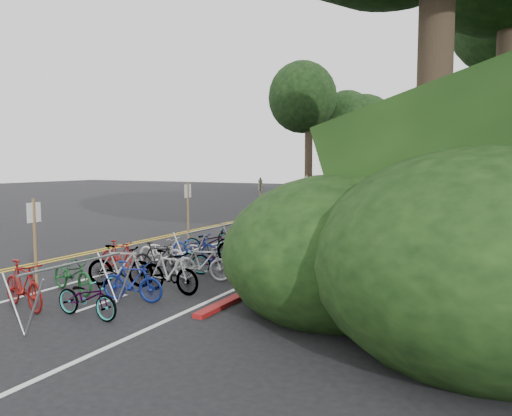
{
  "coord_description": "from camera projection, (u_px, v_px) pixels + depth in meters",
  "views": [
    {
      "loc": [
        11.33,
        -10.3,
        3.19
      ],
      "look_at": [
        1.78,
        8.26,
        1.3
      ],
      "focal_mm": 35.0,
      "sensor_mm": 36.0,
      "label": 1
    }
  ],
  "objects": [
    {
      "name": "bike_rack_front",
      "position": [
        75.0,
        278.0,
        10.21
      ],
      "size": [
        1.14,
        2.62,
        1.16
      ],
      "color": "#999DA5",
      "rests_on": "ground"
    },
    {
      "name": "bike_valet",
      "position": [
        175.0,
        258.0,
        14.22
      ],
      "size": [
        3.29,
        10.37,
        1.08
      ],
      "color": "maroon",
      "rests_on": "ground"
    },
    {
      "name": "road_markings",
      "position": [
        252.0,
        231.0,
        23.23
      ],
      "size": [
        7.47,
        80.0,
        0.01
      ],
      "color": "gold",
      "rests_on": "ground"
    },
    {
      "name": "red_curb",
      "position": [
        371.0,
        232.0,
        22.6
      ],
      "size": [
        0.25,
        28.0,
        0.1
      ],
      "primitive_type": "cube",
      "color": "maroon",
      "rests_on": "ground"
    },
    {
      "name": "bike_racks_rest",
      "position": [
        322.0,
        210.0,
        24.64
      ],
      "size": [
        1.14,
        23.0,
        1.17
      ],
      "color": "#999DA5",
      "rests_on": "ground"
    },
    {
      "name": "signpost_near",
      "position": [
        35.0,
        237.0,
        12.55
      ],
      "size": [
        0.08,
        0.4,
        2.3
      ],
      "color": "brown",
      "rests_on": "ground"
    },
    {
      "name": "signposts_rest",
      "position": [
        286.0,
        196.0,
        26.57
      ],
      "size": [
        0.08,
        18.4,
        2.5
      ],
      "color": "brown",
      "rests_on": "ground"
    },
    {
      "name": "ground",
      "position": [
        73.0,
        272.0,
        14.57
      ],
      "size": [
        120.0,
        120.0,
        0.0
      ],
      "primitive_type": "plane",
      "color": "black",
      "rests_on": "ground"
    },
    {
      "name": "bike_front",
      "position": [
        120.0,
        255.0,
        14.96
      ],
      "size": [
        0.42,
        1.45,
        0.87
      ],
      "primitive_type": "imported",
      "rotation": [
        0.0,
        0.0,
        1.58
      ],
      "color": "maroon",
      "rests_on": "ground"
    }
  ]
}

